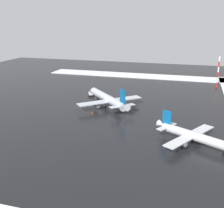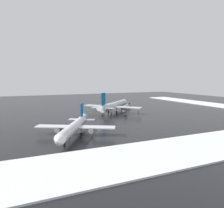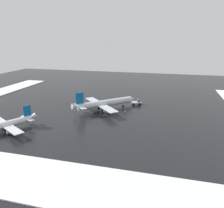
% 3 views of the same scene
% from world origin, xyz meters
% --- Properties ---
extents(ground_plane, '(240.00, 240.00, 0.00)m').
position_xyz_m(ground_plane, '(0.00, 0.00, 0.00)').
color(ground_plane, black).
extents(snow_bank_right, '(14.00, 116.00, 0.33)m').
position_xyz_m(snow_bank_right, '(67.00, 0.00, 0.16)').
color(snow_bank_right, white).
rests_on(snow_bank_right, ground_plane).
extents(airplane_parked_portside, '(25.06, 24.14, 9.34)m').
position_xyz_m(airplane_parked_portside, '(3.51, 2.78, 3.09)').
color(airplane_parked_portside, silver).
rests_on(airplane_parked_portside, ground_plane).
extents(airplane_distant_tail, '(19.92, 23.32, 7.60)m').
position_xyz_m(airplane_distant_tail, '(-23.22, -30.13, 2.51)').
color(airplane_distant_tail, silver).
rests_on(airplane_distant_tail, ground_plane).
extents(pushback_tug, '(5.10, 3.87, 2.50)m').
position_xyz_m(pushback_tug, '(16.64, 14.75, 1.28)').
color(pushback_tug, silver).
rests_on(pushback_tug, ground_plane).
extents(ground_crew_near_tug, '(0.36, 0.36, 1.71)m').
position_xyz_m(ground_crew_near_tug, '(0.10, -1.82, 0.97)').
color(ground_crew_near_tug, black).
rests_on(ground_crew_near_tug, ground_plane).
extents(ground_crew_by_nose_gear, '(0.36, 0.36, 1.71)m').
position_xyz_m(ground_crew_by_nose_gear, '(13.86, -1.00, 0.97)').
color(ground_crew_by_nose_gear, black).
rests_on(ground_crew_by_nose_gear, ground_plane).
extents(antenna_mast, '(0.70, 0.70, 15.64)m').
position_xyz_m(antenna_mast, '(48.59, -39.55, 7.82)').
color(antenna_mast, red).
rests_on(antenna_mast, ground_plane).
extents(traffic_cone_near_nose, '(0.36, 0.36, 0.55)m').
position_xyz_m(traffic_cone_near_nose, '(-1.18, -3.81, 0.28)').
color(traffic_cone_near_nose, orange).
rests_on(traffic_cone_near_nose, ground_plane).
extents(traffic_cone_mid_line, '(0.36, 0.36, 0.55)m').
position_xyz_m(traffic_cone_mid_line, '(-6.34, 5.68, 0.28)').
color(traffic_cone_mid_line, orange).
rests_on(traffic_cone_mid_line, ground_plane).
extents(traffic_cone_wingtip_side, '(0.36, 0.36, 0.55)m').
position_xyz_m(traffic_cone_wingtip_side, '(5.79, 6.58, 0.28)').
color(traffic_cone_wingtip_side, orange).
rests_on(traffic_cone_wingtip_side, ground_plane).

